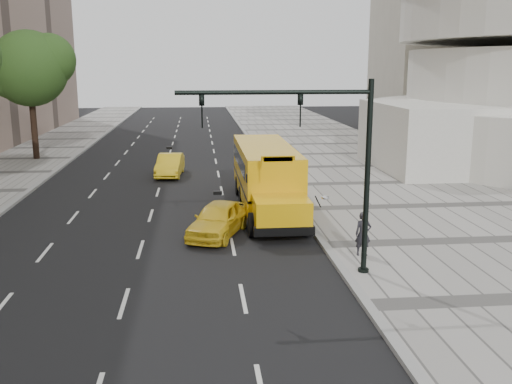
{
  "coord_description": "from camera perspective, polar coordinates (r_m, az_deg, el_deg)",
  "views": [
    {
      "loc": [
        1.27,
        -25.88,
        6.8
      ],
      "look_at": [
        3.5,
        -4.0,
        1.9
      ],
      "focal_mm": 40.0,
      "sensor_mm": 36.0,
      "label": 1
    }
  ],
  "objects": [
    {
      "name": "ground",
      "position": [
        26.79,
        -8.35,
        -2.28
      ],
      "size": [
        140.0,
        140.0,
        0.0
      ],
      "primitive_type": "plane",
      "color": "black",
      "rests_on": "ground"
    },
    {
      "name": "sidewalk_museum",
      "position": [
        28.81,
        16.23,
        -1.45
      ],
      "size": [
        12.0,
        140.0,
        0.15
      ],
      "primitive_type": "cube",
      "color": "#999690",
      "rests_on": "ground"
    },
    {
      "name": "taxi_far",
      "position": [
        36.15,
        -8.6,
        2.68
      ],
      "size": [
        1.75,
        4.25,
        1.37
      ],
      "primitive_type": "imported",
      "rotation": [
        0.0,
        0.0,
        -0.07
      ],
      "color": "yellow",
      "rests_on": "ground"
    },
    {
      "name": "pedestrian",
      "position": [
        20.68,
        10.66,
        -4.13
      ],
      "size": [
        0.61,
        0.43,
        1.58
      ],
      "primitive_type": "imported",
      "rotation": [
        0.0,
        0.0,
        -0.1
      ],
      "color": "#242228",
      "rests_on": "sidewalk_museum"
    },
    {
      "name": "curb_museum",
      "position": [
        27.15,
        4.4,
        -1.82
      ],
      "size": [
        0.3,
        140.0,
        0.15
      ],
      "primitive_type": "cube",
      "color": "gray",
      "rests_on": "ground"
    },
    {
      "name": "school_bus",
      "position": [
        27.62,
        1.0,
        2.06
      ],
      "size": [
        2.96,
        11.56,
        3.19
      ],
      "color": "#EDAC0A",
      "rests_on": "ground"
    },
    {
      "name": "tree_c",
      "position": [
        44.08,
        -21.62,
        11.47
      ],
      "size": [
        6.01,
        5.34,
        9.25
      ],
      "color": "black",
      "rests_on": "ground"
    },
    {
      "name": "traffic_signal",
      "position": [
        17.97,
        6.86,
        3.81
      ],
      "size": [
        6.18,
        0.36,
        6.4
      ],
      "color": "black",
      "rests_on": "ground"
    },
    {
      "name": "taxi_near",
      "position": [
        23.2,
        -3.82,
        -2.73
      ],
      "size": [
        3.01,
        4.39,
        1.39
      ],
      "primitive_type": "imported",
      "rotation": [
        0.0,
        0.0,
        -0.37
      ],
      "color": "yellow",
      "rests_on": "ground"
    }
  ]
}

